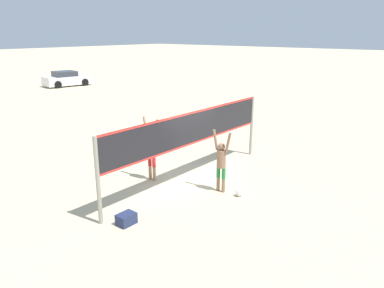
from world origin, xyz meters
TOP-DOWN VIEW (x-y plane):
  - ground_plane at (0.00, 0.00)m, footprint 200.00×200.00m
  - volleyball_net at (0.00, 0.00)m, footprint 7.59×0.11m
  - player_spiker at (-0.05, -1.21)m, footprint 0.28×0.68m
  - player_blocker at (-0.77, 1.11)m, footprint 0.28×0.71m
  - volleyball at (-0.00, -1.87)m, footprint 0.23×0.23m
  - gear_bag at (-3.34, -0.55)m, footprint 0.48×0.35m
  - parked_car_near at (10.19, 23.31)m, footprint 4.34×2.53m

SIDE VIEW (x-z plane):
  - ground_plane at x=0.00m, z-range 0.00..0.00m
  - volleyball at x=0.00m, z-range 0.00..0.23m
  - gear_bag at x=-3.34m, z-range 0.00..0.30m
  - parked_car_near at x=10.19m, z-range -0.06..1.30m
  - player_spiker at x=-0.05m, z-range 0.04..2.00m
  - player_blocker at x=-0.77m, z-range 0.06..2.22m
  - volleyball_net at x=0.00m, z-range 0.49..2.86m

